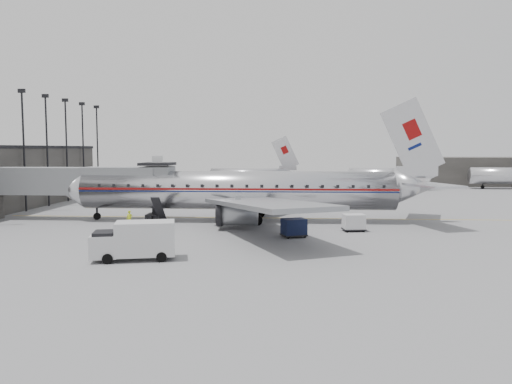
% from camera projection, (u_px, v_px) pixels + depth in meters
% --- Properties ---
extents(ground, '(160.00, 160.00, 0.00)m').
position_uv_depth(ground, '(235.00, 226.00, 51.05)').
color(ground, slate).
rests_on(ground, ground).
extents(hangar, '(30.00, 12.00, 6.00)m').
position_uv_depth(hangar, '(472.00, 171.00, 107.44)').
color(hangar, '#33312F').
rests_on(hangar, ground).
extents(apron_line, '(60.00, 0.15, 0.01)m').
position_uv_depth(apron_line, '(266.00, 218.00, 56.81)').
color(apron_line, gold).
rests_on(apron_line, ground).
extents(jet_bridge, '(21.00, 6.20, 7.10)m').
position_uv_depth(jet_bridge, '(89.00, 182.00, 55.43)').
color(jet_bridge, slate).
rests_on(jet_bridge, ground).
extents(floodlight_masts, '(0.90, 42.25, 15.25)m').
position_uv_depth(floodlight_masts, '(36.00, 145.00, 65.06)').
color(floodlight_masts, black).
rests_on(floodlight_masts, ground).
extents(distant_aircraft_near, '(16.39, 3.20, 10.26)m').
position_uv_depth(distant_aircraft_near, '(250.00, 176.00, 92.68)').
color(distant_aircraft_near, silver).
rests_on(distant_aircraft_near, ground).
extents(distant_aircraft_mid, '(16.39, 3.20, 10.26)m').
position_uv_depth(distant_aircraft_mid, '(387.00, 176.00, 94.93)').
color(distant_aircraft_mid, silver).
rests_on(distant_aircraft_mid, ground).
extents(distant_aircraft_far, '(16.39, 3.20, 10.26)m').
position_uv_depth(distant_aircraft_far, '(508.00, 175.00, 97.31)').
color(distant_aircraft_far, silver).
rests_on(distant_aircraft_far, ground).
extents(airliner, '(42.25, 39.18, 13.37)m').
position_uv_depth(airliner, '(246.00, 190.00, 54.17)').
color(airliner, silver).
rests_on(airliner, ground).
extents(service_van, '(6.16, 3.46, 2.73)m').
position_uv_depth(service_van, '(135.00, 240.00, 35.36)').
color(service_van, silver).
rests_on(service_van, ground).
extents(baggage_cart_navy, '(2.55, 2.28, 1.66)m').
position_uv_depth(baggage_cart_navy, '(294.00, 227.00, 44.53)').
color(baggage_cart_navy, black).
rests_on(baggage_cart_navy, ground).
extents(baggage_cart_white, '(2.31, 1.90, 1.62)m').
position_uv_depth(baggage_cart_white, '(354.00, 222.00, 47.71)').
color(baggage_cart_white, silver).
rests_on(baggage_cart_white, ground).
extents(ramp_worker, '(0.66, 0.46, 1.70)m').
position_uv_depth(ramp_worker, '(130.00, 219.00, 50.00)').
color(ramp_worker, '#B3C517').
rests_on(ramp_worker, ground).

